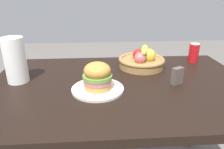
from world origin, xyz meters
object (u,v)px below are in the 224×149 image
plate (98,89)px  napkin_holder (177,76)px  soda_can (194,53)px  sandwich (97,76)px  fruit_basket (142,60)px  paper_towel_roll (15,60)px

plate → napkin_holder: napkin_holder is taller
soda_can → napkin_holder: size_ratio=1.40×
plate → sandwich: 0.07m
napkin_holder → sandwich: bearing=158.6°
plate → soda_can: size_ratio=2.05×
sandwich → fruit_basket: size_ratio=0.49×
plate → paper_towel_roll: (-0.42, 0.14, 0.11)m
soda_can → fruit_basket: fruit_basket is taller
soda_can → paper_towel_roll: bearing=-166.6°
sandwich → soda_can: sandwich is taller
plate → soda_can: 0.76m
plate → paper_towel_roll: paper_towel_roll is taller
sandwich → fruit_basket: (0.28, 0.31, -0.03)m
sandwich → paper_towel_roll: bearing=162.3°
plate → sandwich: sandwich is taller
plate → napkin_holder: size_ratio=2.87×
fruit_basket → napkin_holder: (0.13, -0.26, 0.00)m
sandwich → napkin_holder: (0.41, 0.04, -0.03)m
paper_towel_roll → napkin_holder: paper_towel_roll is taller
paper_towel_roll → plate: bearing=-17.7°
sandwich → paper_towel_roll: paper_towel_roll is taller
sandwich → napkin_holder: sandwich is taller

